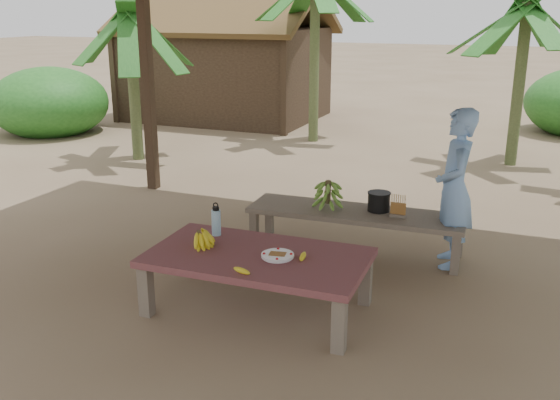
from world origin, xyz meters
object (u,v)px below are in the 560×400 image
at_px(bench, 355,216).
at_px(ripe_banana_bunch, 199,238).
at_px(plate, 278,256).
at_px(woman, 455,189).
at_px(work_table, 258,261).
at_px(water_flask, 216,221).
at_px(cooking_pot, 379,202).

bearing_deg(bench, ripe_banana_bunch, -123.22).
bearing_deg(bench, plate, -100.52).
bearing_deg(woman, work_table, -54.76).
height_order(ripe_banana_bunch, woman, woman).
bearing_deg(woman, bench, -101.91).
bearing_deg(work_table, water_flask, 150.60).
bearing_deg(plate, water_flask, 158.12).
bearing_deg(work_table, ripe_banana_bunch, -179.28).
bearing_deg(ripe_banana_bunch, work_table, 2.36).
height_order(bench, ripe_banana_bunch, ripe_banana_bunch).
xyz_separation_m(work_table, cooking_pot, (0.62, 1.66, 0.11)).
xyz_separation_m(work_table, woman, (1.36, 1.60, 0.34)).
xyz_separation_m(ripe_banana_bunch, woman, (1.89, 1.62, 0.20)).
distance_m(ripe_banana_bunch, cooking_pot, 2.03).
height_order(work_table, woman, woman).
xyz_separation_m(cooking_pot, woman, (0.74, -0.05, 0.23)).
relative_size(water_flask, woman, 0.20).
height_order(bench, water_flask, water_flask).
bearing_deg(bench, woman, 0.03).
distance_m(work_table, woman, 2.13).
distance_m(ripe_banana_bunch, woman, 2.50).
distance_m(bench, cooking_pot, 0.28).
height_order(cooking_pot, woman, woman).
bearing_deg(cooking_pot, bench, -155.87).
bearing_deg(woman, cooking_pot, -108.57).
bearing_deg(woman, plate, -50.61).
relative_size(work_table, bench, 0.82).
xyz_separation_m(plate, water_flask, (-0.71, 0.28, 0.11)).
height_order(work_table, cooking_pot, cooking_pot).
distance_m(bench, plate, 1.59).
relative_size(water_flask, cooking_pot, 1.36).
xyz_separation_m(ripe_banana_bunch, cooking_pot, (1.15, 1.68, -0.03)).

